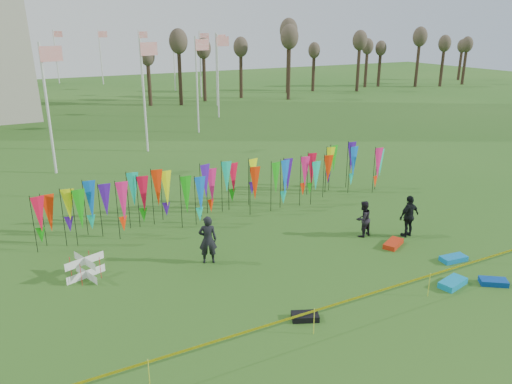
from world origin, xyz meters
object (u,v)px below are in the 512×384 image
person_right (409,216)px  kite_bag_teal (453,259)px  kite_bag_turquoise (453,283)px  kite_bag_red (393,244)px  box_kite (85,268)px  person_mid (363,219)px  kite_bag_black (305,317)px  person_left (208,240)px  kite_bag_blue (493,282)px

person_right → kite_bag_teal: 2.84m
person_right → kite_bag_turquoise: size_ratio=1.69×
kite_bag_red → kite_bag_teal: 2.49m
box_kite → kite_bag_teal: box_kite is taller
box_kite → person_right: person_right is taller
person_mid → kite_bag_teal: 4.09m
kite_bag_black → person_mid: bearing=36.6°
kite_bag_turquoise → person_left: bearing=140.6°
person_left → kite_bag_teal: 9.88m
kite_bag_blue → kite_bag_red: (-0.95, 4.23, 0.00)m
person_mid → kite_bag_black: bearing=27.3°
kite_bag_turquoise → kite_bag_red: 3.64m
kite_bag_red → kite_bag_teal: (1.16, -2.20, -0.00)m
box_kite → kite_bag_red: size_ratio=0.78×
box_kite → kite_bag_blue: box_kite is taller
kite_bag_blue → kite_bag_teal: bearing=84.1°
kite_bag_red → kite_bag_turquoise: bearing=-97.2°
kite_bag_turquoise → kite_bag_red: bearing=82.8°
box_kite → person_right: bearing=-11.3°
person_mid → person_right: size_ratio=0.86×
person_mid → kite_bag_teal: person_mid is taller
kite_bag_red → kite_bag_teal: kite_bag_red is taller
person_left → kite_bag_red: (7.61, -2.27, -0.89)m
box_kite → kite_bag_red: 12.57m
box_kite → kite_bag_red: bearing=-14.7°
box_kite → kite_bag_black: size_ratio=1.02×
kite_bag_blue → kite_bag_red: kite_bag_red is taller
kite_bag_red → person_mid: bearing=109.3°
person_right → box_kite: bearing=-15.9°
person_mid → kite_bag_blue: person_mid is taller
kite_bag_turquoise → kite_bag_blue: kite_bag_turquoise is taller
person_left → kite_bag_blue: size_ratio=2.07×
person_mid → kite_bag_red: size_ratio=1.46×
kite_bag_blue → kite_bag_black: bearing=169.9°
person_right → kite_bag_teal: size_ratio=1.80×
kite_bag_teal → box_kite: bearing=158.0°
person_left → person_right: (8.88, -1.76, -0.03)m
kite_bag_teal → person_mid: bearing=114.5°
kite_bag_blue → person_left: bearing=142.8°
kite_bag_red → kite_bag_black: bearing=-155.5°
person_left → kite_bag_teal: person_left is taller
kite_bag_turquoise → kite_bag_black: bearing=173.4°
person_right → kite_bag_red: size_ratio=1.70×
kite_bag_black → person_left: bearing=103.1°
person_left → kite_bag_teal: (8.77, -4.47, -0.89)m
person_left → person_mid: (7.10, -0.81, -0.16)m
kite_bag_red → kite_bag_black: 7.04m
kite_bag_blue → kite_bag_red: size_ratio=0.85×
kite_bag_black → kite_bag_red: bearing=24.5°
person_right → kite_bag_blue: (-0.32, -4.73, -0.86)m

